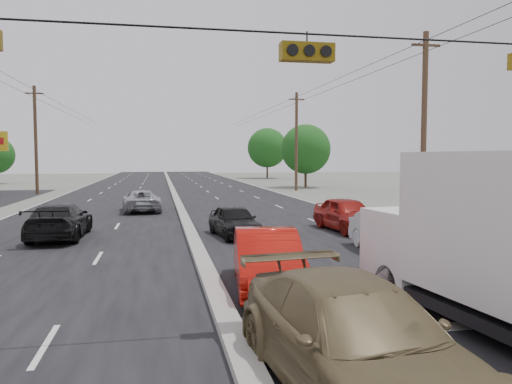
{
  "coord_description": "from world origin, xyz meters",
  "views": [
    {
      "loc": [
        -1.33,
        -9.4,
        3.43
      ],
      "look_at": [
        2.04,
        7.92,
        2.2
      ],
      "focal_mm": 35.0,
      "sensor_mm": 36.0,
      "label": 1
    }
  ],
  "objects_px": {
    "red_sedan": "(267,260)",
    "box_truck": "(509,241)",
    "utility_pole_right_c": "(296,141)",
    "oncoming_far": "(141,201)",
    "tree_right_mid": "(306,149)",
    "utility_pole_left_c": "(36,139)",
    "queue_car_e": "(347,215)",
    "queue_car_d": "(491,240)",
    "queue_car_b": "(390,233)",
    "tree_right_far": "(267,148)",
    "tan_sedan": "(355,341)",
    "oncoming_near": "(60,221)",
    "queue_car_a": "(235,221)",
    "utility_pole_right_b": "(424,126)"
  },
  "relations": [
    {
      "from": "red_sedan",
      "to": "box_truck",
      "type": "bearing_deg",
      "value": -39.29
    },
    {
      "from": "utility_pole_right_c",
      "to": "oncoming_far",
      "type": "relative_size",
      "value": 2.06
    },
    {
      "from": "tree_right_mid",
      "to": "oncoming_far",
      "type": "distance_m",
      "value": 28.52
    },
    {
      "from": "utility_pole_left_c",
      "to": "queue_car_e",
      "type": "distance_m",
      "value": 34.25
    },
    {
      "from": "queue_car_d",
      "to": "queue_car_b",
      "type": "bearing_deg",
      "value": 152.97
    },
    {
      "from": "utility_pole_left_c",
      "to": "tree_right_far",
      "type": "xyz_separation_m",
      "value": [
        28.5,
        30.0,
        -0.15
      ]
    },
    {
      "from": "utility_pole_left_c",
      "to": "tan_sedan",
      "type": "height_order",
      "value": "utility_pole_left_c"
    },
    {
      "from": "queue_car_d",
      "to": "oncoming_far",
      "type": "distance_m",
      "value": 21.17
    },
    {
      "from": "tan_sedan",
      "to": "queue_car_d",
      "type": "xyz_separation_m",
      "value": [
        8.2,
        8.19,
        -0.17
      ]
    },
    {
      "from": "utility_pole_right_c",
      "to": "queue_car_d",
      "type": "xyz_separation_m",
      "value": [
        -2.9,
        -34.64,
        -4.47
      ]
    },
    {
      "from": "queue_car_d",
      "to": "oncoming_near",
      "type": "xyz_separation_m",
      "value": [
        -15.06,
        7.24,
        0.11
      ]
    },
    {
      "from": "queue_car_a",
      "to": "oncoming_far",
      "type": "distance_m",
      "value": 11.87
    },
    {
      "from": "queue_car_d",
      "to": "tan_sedan",
      "type": "bearing_deg",
      "value": -134.24
    },
    {
      "from": "queue_car_a",
      "to": "queue_car_b",
      "type": "height_order",
      "value": "queue_car_b"
    },
    {
      "from": "tree_right_far",
      "to": "oncoming_near",
      "type": "distance_m",
      "value": 61.43
    },
    {
      "from": "utility_pole_right_c",
      "to": "box_truck",
      "type": "height_order",
      "value": "utility_pole_right_c"
    },
    {
      "from": "box_truck",
      "to": "queue_car_d",
      "type": "height_order",
      "value": "box_truck"
    },
    {
      "from": "tree_right_far",
      "to": "queue_car_b",
      "type": "height_order",
      "value": "tree_right_far"
    },
    {
      "from": "tree_right_mid",
      "to": "oncoming_near",
      "type": "relative_size",
      "value": 1.38
    },
    {
      "from": "red_sedan",
      "to": "oncoming_near",
      "type": "relative_size",
      "value": 0.89
    },
    {
      "from": "tan_sedan",
      "to": "red_sedan",
      "type": "bearing_deg",
      "value": 84.0
    },
    {
      "from": "utility_pole_right_c",
      "to": "queue_car_b",
      "type": "relative_size",
      "value": 2.25
    },
    {
      "from": "box_truck",
      "to": "queue_car_b",
      "type": "relative_size",
      "value": 1.62
    },
    {
      "from": "utility_pole_left_c",
      "to": "queue_car_e",
      "type": "bearing_deg",
      "value": -54.57
    },
    {
      "from": "utility_pole_left_c",
      "to": "queue_car_b",
      "type": "relative_size",
      "value": 2.25
    },
    {
      "from": "queue_car_b",
      "to": "queue_car_a",
      "type": "bearing_deg",
      "value": 137.07
    },
    {
      "from": "utility_pole_right_b",
      "to": "box_truck",
      "type": "distance_m",
      "value": 17.8
    },
    {
      "from": "tan_sedan",
      "to": "red_sedan",
      "type": "height_order",
      "value": "tan_sedan"
    },
    {
      "from": "utility_pole_right_c",
      "to": "tree_right_mid",
      "type": "xyz_separation_m",
      "value": [
        2.5,
        5.0,
        -0.77
      ]
    },
    {
      "from": "tree_right_far",
      "to": "tree_right_mid",
      "type": "bearing_deg",
      "value": -92.29
    },
    {
      "from": "queue_car_b",
      "to": "queue_car_e",
      "type": "relative_size",
      "value": 0.97
    },
    {
      "from": "red_sedan",
      "to": "queue_car_e",
      "type": "xyz_separation_m",
      "value": [
        5.79,
        9.22,
        0.02
      ]
    },
    {
      "from": "queue_car_a",
      "to": "queue_car_b",
      "type": "xyz_separation_m",
      "value": [
        4.86,
        -4.8,
        0.05
      ]
    },
    {
      "from": "utility_pole_right_c",
      "to": "red_sedan",
      "type": "relative_size",
      "value": 2.16
    },
    {
      "from": "queue_car_d",
      "to": "oncoming_near",
      "type": "bearing_deg",
      "value": 155.14
    },
    {
      "from": "queue_car_a",
      "to": "queue_car_e",
      "type": "bearing_deg",
      "value": -1.26
    },
    {
      "from": "queue_car_a",
      "to": "queue_car_d",
      "type": "distance_m",
      "value": 10.01
    },
    {
      "from": "utility_pole_left_c",
      "to": "queue_car_b",
      "type": "bearing_deg",
      "value": -59.89
    },
    {
      "from": "tree_right_mid",
      "to": "oncoming_near",
      "type": "height_order",
      "value": "tree_right_mid"
    },
    {
      "from": "utility_pole_left_c",
      "to": "tree_right_mid",
      "type": "distance_m",
      "value": 27.96
    },
    {
      "from": "queue_car_d",
      "to": "oncoming_far",
      "type": "height_order",
      "value": "oncoming_far"
    },
    {
      "from": "queue_car_a",
      "to": "oncoming_near",
      "type": "bearing_deg",
      "value": 164.94
    },
    {
      "from": "box_truck",
      "to": "oncoming_near",
      "type": "height_order",
      "value": "box_truck"
    },
    {
      "from": "queue_car_a",
      "to": "red_sedan",
      "type": "bearing_deg",
      "value": -100.88
    },
    {
      "from": "utility_pole_left_c",
      "to": "queue_car_b",
      "type": "distance_m",
      "value": 38.52
    },
    {
      "from": "oncoming_near",
      "to": "oncoming_far",
      "type": "height_order",
      "value": "oncoming_near"
    },
    {
      "from": "box_truck",
      "to": "red_sedan",
      "type": "relative_size",
      "value": 1.56
    },
    {
      "from": "queue_car_e",
      "to": "box_truck",
      "type": "bearing_deg",
      "value": -102.9
    },
    {
      "from": "red_sedan",
      "to": "oncoming_near",
      "type": "bearing_deg",
      "value": 132.47
    },
    {
      "from": "utility_pole_right_c",
      "to": "queue_car_b",
      "type": "distance_m",
      "value": 33.89
    }
  ]
}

